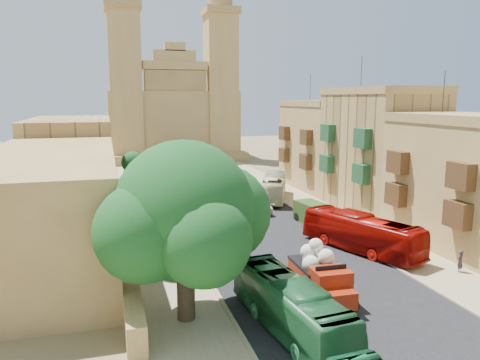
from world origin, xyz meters
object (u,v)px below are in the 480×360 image
church (172,113)px  ficus_tree (186,215)px  car_blue_a (240,226)px  street_tree_d (133,163)px  bus_cream_east (274,188)px  street_tree_b (146,192)px  car_cream (256,206)px  bus_green_north (290,306)px  pedestrian_a (460,261)px  pedestrian_c (368,239)px  car_blue_b (177,168)px  street_tree_a (161,228)px  car_dkblue (196,185)px  red_truck (321,274)px  bus_red_east (361,233)px  car_white_a (226,207)px  street_tree_c (138,179)px  car_white_b (226,181)px  olive_pickup (315,214)px

church → ficus_tree: bearing=-97.2°
car_blue_a → street_tree_d: bearing=100.2°
ficus_tree → bus_cream_east: (15.79, 28.95, -4.59)m
street_tree_b → car_cream: bearing=14.7°
bus_green_north → pedestrian_a: 16.06m
street_tree_b → pedestrian_c: (17.50, -11.44, -2.81)m
street_tree_d → car_blue_b: bearing=53.6°
street_tree_a → street_tree_d: size_ratio=0.99×
ficus_tree → car_dkblue: (7.71, 38.58, -5.53)m
red_truck → car_cream: bearing=82.6°
bus_red_east → car_dkblue: bearing=-95.4°
car_white_a → red_truck: bearing=-91.0°
car_dkblue → car_blue_b: (-0.26, 16.32, -0.01)m
street_tree_d → pedestrian_a: bearing=-63.5°
bus_green_north → bus_red_east: size_ratio=0.95×
ficus_tree → car_dkblue: size_ratio=2.48×
ficus_tree → car_blue_a: bearing=64.4°
bus_cream_east → car_blue_b: 27.27m
street_tree_c → street_tree_d: (0.00, 12.00, 0.43)m
pedestrian_a → car_cream: bearing=-87.8°
bus_cream_east → red_truck: bearing=98.9°
car_cream → street_tree_a: bearing=47.9°
car_blue_a → street_tree_b: bearing=148.2°
street_tree_a → pedestrian_a: (21.00, -6.19, -2.51)m
bus_cream_east → car_white_a: bus_cream_east is taller
car_white_b → pedestrian_c: size_ratio=2.55×
bus_green_north → bus_cream_east: size_ratio=0.95×
street_tree_a → street_tree_d: 36.00m
bus_red_east → car_blue_a: bus_red_east is taller
bus_cream_east → car_dkblue: 12.60m
street_tree_c → ficus_tree: bearing=-88.9°
street_tree_d → bus_green_north: size_ratio=0.47×
pedestrian_a → car_blue_b: bearing=-96.5°
bus_cream_east → pedestrian_a: 27.54m
church → car_cream: 52.21m
bus_cream_east → car_white_b: bus_cream_east is taller
olive_pickup → bus_green_north: bearing=-118.3°
car_white_b → bus_green_north: bearing=71.5°
car_blue_a → bus_cream_east: bearing=51.5°
street_tree_d → olive_pickup: bearing=-58.5°
street_tree_b → car_dkblue: 20.58m
car_blue_a → street_tree_a: bearing=-142.2°
street_tree_a → ficus_tree: bearing=-85.8°
church → bus_red_east: church is taller
street_tree_b → car_white_a: street_tree_b is taller
car_white_a → car_dkblue: (-0.60, 14.75, -0.10)m
car_white_a → car_cream: size_ratio=0.85×
car_white_a → car_blue_a: bearing=-96.3°
church → street_tree_b: bearing=-100.4°
car_cream → car_white_b: (0.81, 16.80, 0.00)m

